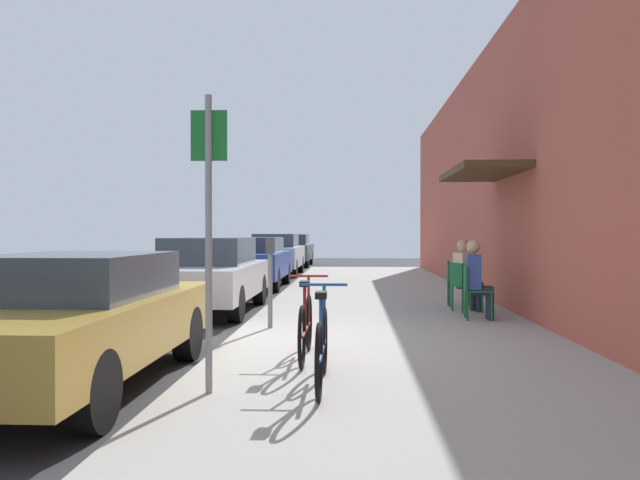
% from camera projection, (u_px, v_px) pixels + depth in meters
% --- Properties ---
extents(ground_plane, '(60.00, 60.00, 0.00)m').
position_uv_depth(ground_plane, '(223.00, 351.00, 8.03)').
color(ground_plane, '#2D2D30').
extents(sidewalk_slab, '(4.50, 32.00, 0.12)m').
position_uv_depth(sidewalk_slab, '(389.00, 325.00, 9.91)').
color(sidewalk_slab, '#9E9B93').
rests_on(sidewalk_slab, ground_plane).
extents(building_facade, '(1.40, 32.00, 5.49)m').
position_uv_depth(building_facade, '(543.00, 155.00, 9.78)').
color(building_facade, '#BC5442').
rests_on(building_facade, ground_plane).
extents(parked_car_0, '(1.80, 4.40, 1.31)m').
position_uv_depth(parked_car_0, '(73.00, 317.00, 6.16)').
color(parked_car_0, '#A58433').
rests_on(parked_car_0, ground_plane).
extents(parked_car_1, '(1.80, 4.40, 1.43)m').
position_uv_depth(parked_car_1, '(208.00, 274.00, 12.02)').
color(parked_car_1, '#B7B7BC').
rests_on(parked_car_1, ground_plane).
extents(parked_car_2, '(1.80, 4.40, 1.40)m').
position_uv_depth(parked_car_2, '(253.00, 261.00, 17.44)').
color(parked_car_2, navy).
rests_on(parked_car_2, ground_plane).
extents(parked_car_3, '(1.80, 4.40, 1.49)m').
position_uv_depth(parked_car_3, '(276.00, 254.00, 22.77)').
color(parked_car_3, '#B7B7BC').
rests_on(parked_car_3, ground_plane).
extents(parked_car_4, '(1.80, 4.40, 1.46)m').
position_uv_depth(parked_car_4, '(291.00, 250.00, 28.76)').
color(parked_car_4, '#47514C').
rests_on(parked_car_4, ground_plane).
extents(parking_meter, '(0.12, 0.10, 1.32)m').
position_uv_depth(parking_meter, '(270.00, 276.00, 9.21)').
color(parking_meter, slate).
rests_on(parking_meter, sidewalk_slab).
extents(street_sign, '(0.32, 0.06, 2.60)m').
position_uv_depth(street_sign, '(209.00, 219.00, 5.45)').
color(street_sign, gray).
rests_on(street_sign, sidewalk_slab).
extents(bicycle_0, '(0.46, 1.71, 0.90)m').
position_uv_depth(bicycle_0, '(322.00, 347.00, 5.69)').
color(bicycle_0, black).
rests_on(bicycle_0, sidewalk_slab).
extents(bicycle_1, '(0.46, 1.71, 0.90)m').
position_uv_depth(bicycle_1, '(306.00, 327.00, 6.93)').
color(bicycle_1, black).
rests_on(bicycle_1, sidewalk_slab).
extents(cafe_chair_0, '(0.48, 0.48, 0.87)m').
position_uv_depth(cafe_chair_0, '(473.00, 288.00, 10.13)').
color(cafe_chair_0, '#14592D').
rests_on(cafe_chair_0, sidewalk_slab).
extents(seated_patron_0, '(0.45, 0.39, 1.29)m').
position_uv_depth(seated_patron_0, '(477.00, 276.00, 10.12)').
color(seated_patron_0, '#232838').
rests_on(seated_patron_0, sidewalk_slab).
extents(cafe_chair_1, '(0.56, 0.56, 0.87)m').
position_uv_depth(cafe_chair_1, '(463.00, 284.00, 11.08)').
color(cafe_chair_1, '#14592D').
rests_on(cafe_chair_1, sidewalk_slab).
extents(seated_patron_1, '(0.51, 0.46, 1.29)m').
position_uv_depth(seated_patron_1, '(466.00, 273.00, 11.09)').
color(seated_patron_1, '#232838').
rests_on(seated_patron_1, sidewalk_slab).
extents(cafe_chair_2, '(0.47, 0.47, 0.87)m').
position_uv_depth(cafe_chair_2, '(455.00, 280.00, 11.94)').
color(cafe_chair_2, '#14592D').
rests_on(cafe_chair_2, sidewalk_slab).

